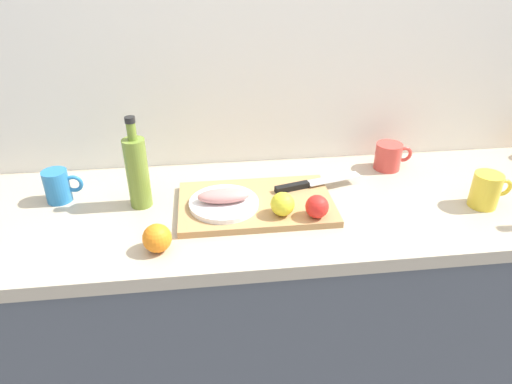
{
  "coord_description": "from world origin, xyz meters",
  "views": [
    {
      "loc": [
        -0.28,
        -1.15,
        1.61
      ],
      "look_at": [
        -0.14,
        -0.01,
        0.95
      ],
      "focal_mm": 32.09,
      "sensor_mm": 36.0,
      "label": 1
    }
  ],
  "objects_px": {
    "coffee_mug_1": "(58,186)",
    "coffee_mug_2": "(389,156)",
    "cutting_board": "(256,204)",
    "fish_fillet": "(224,196)",
    "lemon_0": "(283,204)",
    "olive_oil_bottle": "(137,171)",
    "white_plate": "(224,203)",
    "chef_knife": "(308,184)",
    "coffee_mug_0": "(486,190)"
  },
  "relations": [
    {
      "from": "coffee_mug_1",
      "to": "coffee_mug_2",
      "type": "bearing_deg",
      "value": 4.86
    },
    {
      "from": "cutting_board",
      "to": "coffee_mug_1",
      "type": "xyz_separation_m",
      "value": [
        -0.58,
        0.11,
        0.04
      ]
    },
    {
      "from": "fish_fillet",
      "to": "coffee_mug_1",
      "type": "bearing_deg",
      "value": 165.91
    },
    {
      "from": "lemon_0",
      "to": "olive_oil_bottle",
      "type": "bearing_deg",
      "value": 161.6
    },
    {
      "from": "cutting_board",
      "to": "coffee_mug_2",
      "type": "xyz_separation_m",
      "value": [
        0.48,
        0.2,
        0.04
      ]
    },
    {
      "from": "white_plate",
      "to": "lemon_0",
      "type": "xyz_separation_m",
      "value": [
        0.16,
        -0.07,
        0.03
      ]
    },
    {
      "from": "chef_knife",
      "to": "fish_fillet",
      "type": "bearing_deg",
      "value": -177.51
    },
    {
      "from": "olive_oil_bottle",
      "to": "coffee_mug_1",
      "type": "xyz_separation_m",
      "value": [
        -0.25,
        0.05,
        -0.06
      ]
    },
    {
      "from": "white_plate",
      "to": "lemon_0",
      "type": "relative_size",
      "value": 2.97
    },
    {
      "from": "fish_fillet",
      "to": "lemon_0",
      "type": "height_order",
      "value": "lemon_0"
    },
    {
      "from": "chef_knife",
      "to": "coffee_mug_0",
      "type": "height_order",
      "value": "coffee_mug_0"
    },
    {
      "from": "white_plate",
      "to": "fish_fillet",
      "type": "relative_size",
      "value": 1.33
    },
    {
      "from": "lemon_0",
      "to": "white_plate",
      "type": "bearing_deg",
      "value": 157.46
    },
    {
      "from": "chef_knife",
      "to": "lemon_0",
      "type": "bearing_deg",
      "value": -140.1
    },
    {
      "from": "lemon_0",
      "to": "chef_knife",
      "type": "bearing_deg",
      "value": 54.81
    },
    {
      "from": "fish_fillet",
      "to": "coffee_mug_0",
      "type": "relative_size",
      "value": 1.24
    },
    {
      "from": "coffee_mug_0",
      "to": "lemon_0",
      "type": "bearing_deg",
      "value": -179.14
    },
    {
      "from": "fish_fillet",
      "to": "coffee_mug_1",
      "type": "xyz_separation_m",
      "value": [
        -0.49,
        0.12,
        -0.0
      ]
    },
    {
      "from": "olive_oil_bottle",
      "to": "coffee_mug_0",
      "type": "height_order",
      "value": "olive_oil_bottle"
    },
    {
      "from": "coffee_mug_0",
      "to": "coffee_mug_1",
      "type": "height_order",
      "value": "coffee_mug_0"
    },
    {
      "from": "chef_knife",
      "to": "white_plate",
      "type": "bearing_deg",
      "value": -177.51
    },
    {
      "from": "olive_oil_bottle",
      "to": "coffee_mug_2",
      "type": "bearing_deg",
      "value": 10.1
    },
    {
      "from": "lemon_0",
      "to": "coffee_mug_2",
      "type": "bearing_deg",
      "value": 33.94
    },
    {
      "from": "chef_knife",
      "to": "coffee_mug_1",
      "type": "xyz_separation_m",
      "value": [
        -0.75,
        0.04,
        0.02
      ]
    },
    {
      "from": "fish_fillet",
      "to": "lemon_0",
      "type": "distance_m",
      "value": 0.17
    },
    {
      "from": "cutting_board",
      "to": "chef_knife",
      "type": "height_order",
      "value": "chef_knife"
    },
    {
      "from": "white_plate",
      "to": "fish_fillet",
      "type": "bearing_deg",
      "value": 0.0
    },
    {
      "from": "chef_knife",
      "to": "coffee_mug_0",
      "type": "distance_m",
      "value": 0.52
    },
    {
      "from": "lemon_0",
      "to": "coffee_mug_1",
      "type": "relative_size",
      "value": 0.59
    },
    {
      "from": "chef_knife",
      "to": "coffee_mug_2",
      "type": "distance_m",
      "value": 0.34
    },
    {
      "from": "cutting_board",
      "to": "olive_oil_bottle",
      "type": "bearing_deg",
      "value": 171.29
    },
    {
      "from": "fish_fillet",
      "to": "olive_oil_bottle",
      "type": "bearing_deg",
      "value": 164.45
    },
    {
      "from": "coffee_mug_0",
      "to": "cutting_board",
      "type": "bearing_deg",
      "value": 173.81
    },
    {
      "from": "olive_oil_bottle",
      "to": "coffee_mug_1",
      "type": "height_order",
      "value": "olive_oil_bottle"
    },
    {
      "from": "olive_oil_bottle",
      "to": "coffee_mug_2",
      "type": "xyz_separation_m",
      "value": [
        0.81,
        0.15,
        -0.07
      ]
    },
    {
      "from": "white_plate",
      "to": "coffee_mug_1",
      "type": "xyz_separation_m",
      "value": [
        -0.49,
        0.12,
        0.02
      ]
    },
    {
      "from": "coffee_mug_0",
      "to": "coffee_mug_2",
      "type": "bearing_deg",
      "value": 125.46
    },
    {
      "from": "cutting_board",
      "to": "lemon_0",
      "type": "distance_m",
      "value": 0.11
    },
    {
      "from": "olive_oil_bottle",
      "to": "coffee_mug_0",
      "type": "xyz_separation_m",
      "value": [
        1.01,
        -0.12,
        -0.06
      ]
    },
    {
      "from": "coffee_mug_1",
      "to": "coffee_mug_0",
      "type": "bearing_deg",
      "value": -8.15
    },
    {
      "from": "chef_knife",
      "to": "coffee_mug_1",
      "type": "bearing_deg",
      "value": 162.09
    },
    {
      "from": "olive_oil_bottle",
      "to": "coffee_mug_1",
      "type": "bearing_deg",
      "value": 167.36
    },
    {
      "from": "coffee_mug_1",
      "to": "olive_oil_bottle",
      "type": "bearing_deg",
      "value": -12.64
    },
    {
      "from": "fish_fillet",
      "to": "lemon_0",
      "type": "bearing_deg",
      "value": -22.54
    },
    {
      "from": "fish_fillet",
      "to": "chef_knife",
      "type": "relative_size",
      "value": 0.52
    },
    {
      "from": "fish_fillet",
      "to": "coffee_mug_2",
      "type": "bearing_deg",
      "value": 20.33
    },
    {
      "from": "coffee_mug_1",
      "to": "coffee_mug_2",
      "type": "xyz_separation_m",
      "value": [
        1.06,
        0.09,
        -0.0
      ]
    },
    {
      "from": "coffee_mug_2",
      "to": "chef_knife",
      "type": "bearing_deg",
      "value": -157.25
    },
    {
      "from": "fish_fillet",
      "to": "coffee_mug_0",
      "type": "distance_m",
      "value": 0.77
    },
    {
      "from": "olive_oil_bottle",
      "to": "fish_fillet",
      "type": "bearing_deg",
      "value": -15.55
    }
  ]
}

